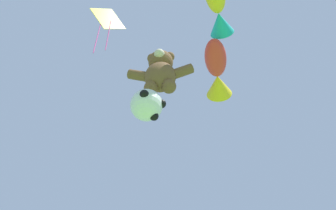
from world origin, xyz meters
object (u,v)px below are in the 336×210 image
at_px(soccer_ball_kite, 147,105).
at_px(diamond_kite, 107,21).
at_px(teddy_bear_kite, 160,72).
at_px(fish_kite_crimson, 217,72).
at_px(fish_kite_goldfin, 218,9).

distance_m(soccer_ball_kite, diamond_kite, 4.91).
relative_size(teddy_bear_kite, fish_kite_crimson, 0.88).
distance_m(fish_kite_crimson, fish_kite_goldfin, 2.30).
bearing_deg(fish_kite_crimson, diamond_kite, -151.83).
relative_size(teddy_bear_kite, diamond_kite, 0.69).
height_order(teddy_bear_kite, fish_kite_crimson, fish_kite_crimson).
bearing_deg(diamond_kite, soccer_ball_kite, 19.41).
xyz_separation_m(fish_kite_crimson, fish_kite_goldfin, (0.16, -2.20, 0.62)).
relative_size(teddy_bear_kite, soccer_ball_kite, 2.17).
bearing_deg(teddy_bear_kite, fish_kite_goldfin, -21.89).
bearing_deg(fish_kite_goldfin, teddy_bear_kite, 158.11).
xyz_separation_m(soccer_ball_kite, fish_kite_crimson, (2.25, 1.50, 3.69)).
distance_m(teddy_bear_kite, fish_kite_goldfin, 3.34).
bearing_deg(soccer_ball_kite, diamond_kite, -160.59).
xyz_separation_m(soccer_ball_kite, diamond_kite, (-1.59, -0.56, 4.61)).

